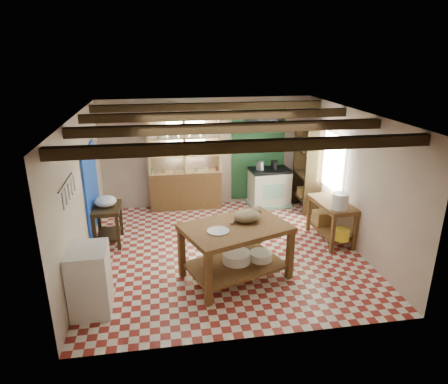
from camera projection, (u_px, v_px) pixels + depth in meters
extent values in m
cube|color=maroon|center=(224.00, 250.00, 7.68)|extent=(5.00, 5.00, 0.02)
cube|color=#404044|center=(224.00, 114.00, 6.79)|extent=(5.00, 5.00, 0.02)
cube|color=#C3B09D|center=(207.00, 153.00, 9.56)|extent=(5.00, 0.04, 2.60)
cube|color=#C3B09D|center=(257.00, 251.00, 4.91)|extent=(5.00, 0.04, 2.60)
cube|color=#C3B09D|center=(81.00, 194.00, 6.85)|extent=(0.04, 5.00, 2.60)
cube|color=#C3B09D|center=(353.00, 179.00, 7.62)|extent=(0.04, 5.00, 2.60)
cube|color=#332311|center=(224.00, 121.00, 6.84)|extent=(5.00, 3.80, 0.15)
cube|color=#1742B3|center=(91.00, 188.00, 7.76)|extent=(0.04, 1.40, 1.60)
cube|color=#1D4926|center=(258.00, 153.00, 9.74)|extent=(1.30, 0.04, 2.30)
cube|color=silver|center=(186.00, 137.00, 9.32)|extent=(0.90, 0.02, 0.80)
cube|color=silver|center=(331.00, 161.00, 8.51)|extent=(0.02, 1.30, 1.20)
cube|color=black|center=(66.00, 190.00, 5.58)|extent=(0.06, 0.90, 0.28)
cube|color=black|center=(264.00, 118.00, 9.03)|extent=(0.86, 0.12, 0.36)
cube|color=tan|center=(185.00, 164.00, 9.36)|extent=(1.70, 0.34, 2.20)
cube|color=#332311|center=(307.00, 169.00, 9.36)|extent=(0.40, 0.86, 2.00)
cube|color=brown|center=(235.00, 252.00, 6.62)|extent=(1.94, 1.61, 0.94)
cube|color=beige|center=(269.00, 187.00, 9.74)|extent=(0.99, 0.71, 0.93)
cube|color=#332311|center=(108.00, 225.00, 7.83)|extent=(0.53, 0.78, 0.78)
cube|color=white|center=(90.00, 280.00, 5.76)|extent=(0.57, 0.68, 1.00)
cube|color=brown|center=(331.00, 221.00, 7.96)|extent=(0.65, 1.18, 0.82)
ellipsoid|color=#998059|center=(247.00, 216.00, 6.59)|extent=(0.57, 0.53, 0.21)
cylinder|color=#A2A2A9|center=(218.00, 231.00, 6.26)|extent=(0.45, 0.45, 0.02)
cylinder|color=white|center=(236.00, 257.00, 6.73)|extent=(0.62, 0.62, 0.17)
cylinder|color=white|center=(261.00, 256.00, 6.80)|extent=(0.50, 0.50, 0.14)
cylinder|color=#A2A2A9|center=(260.00, 165.00, 9.49)|extent=(0.20, 0.20, 0.22)
cylinder|color=black|center=(274.00, 165.00, 9.57)|extent=(0.17, 0.17, 0.20)
ellipsoid|color=white|center=(106.00, 201.00, 7.66)|extent=(0.42, 0.42, 0.21)
cylinder|color=white|center=(340.00, 201.00, 7.44)|extent=(0.33, 0.33, 0.31)
cube|color=olive|center=(324.00, 218.00, 8.25)|extent=(0.42, 0.35, 0.28)
cylinder|color=yellow|center=(342.00, 234.00, 7.58)|extent=(0.31, 0.31, 0.21)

